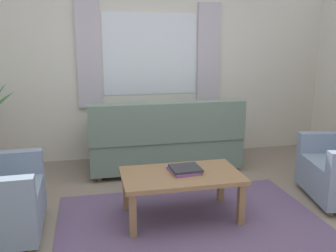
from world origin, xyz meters
TOP-DOWN VIEW (x-y plane):
  - ground_plane at (0.00, 0.00)m, footprint 6.24×6.24m
  - wall_back at (0.00, 2.26)m, footprint 5.32×0.12m
  - window_with_curtains at (0.00, 2.18)m, footprint 1.98×0.07m
  - area_rug at (0.00, 0.00)m, footprint 2.41×1.80m
  - couch at (0.06, 1.57)m, footprint 1.90×0.82m
  - coffee_table at (-0.06, 0.22)m, footprint 1.10×0.64m
  - book_stack_on_table at (-0.02, 0.26)m, footprint 0.30×0.31m

SIDE VIEW (x-z plane):
  - ground_plane at x=0.00m, z-range 0.00..0.00m
  - area_rug at x=0.00m, z-range 0.00..0.01m
  - couch at x=0.06m, z-range -0.09..0.83m
  - coffee_table at x=-0.06m, z-range 0.16..0.60m
  - book_stack_on_table at x=-0.02m, z-range 0.44..0.49m
  - wall_back at x=0.00m, z-range 0.00..2.60m
  - window_with_curtains at x=0.00m, z-range 0.75..2.15m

